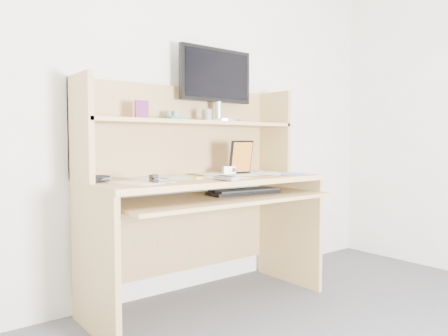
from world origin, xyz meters
TOP-DOWN VIEW (x-y plane):
  - back_wall at (0.00, 1.80)m, footprint 3.60×0.04m
  - desk at (0.00, 1.56)m, footprint 1.40×0.70m
  - paper_clutter at (0.00, 1.48)m, footprint 1.32×0.54m
  - keyboard at (0.18, 1.36)m, footprint 0.45×0.20m
  - tv_remote at (-0.06, 1.23)m, footprint 0.05×0.17m
  - flip_phone at (-0.38, 1.34)m, footprint 0.08×0.09m
  - stapler at (-0.39, 1.40)m, footprint 0.06×0.12m
  - wallet at (-0.62, 1.59)m, footprint 0.12×0.10m
  - sticky_note_pad at (-0.10, 1.44)m, footprint 0.08×0.08m
  - digital_camera at (0.21, 1.54)m, footprint 0.08×0.05m
  - game_case at (0.28, 1.51)m, footprint 0.15×0.04m
  - blue_pen at (0.48, 1.26)m, footprint 0.13×0.08m
  - card_box at (-0.35, 1.62)m, footprint 0.08×0.03m
  - shelf_book at (-0.13, 1.63)m, footprint 0.14×0.18m
  - chip_stack_a at (-0.11, 1.64)m, footprint 0.05×0.05m
  - chip_stack_b at (0.09, 1.60)m, footprint 0.06×0.06m
  - chip_stack_c at (-0.13, 1.68)m, footprint 0.06×0.06m
  - chip_stack_d at (0.10, 1.64)m, footprint 0.04×0.04m
  - monitor at (0.22, 1.68)m, footprint 0.55×0.27m

SIDE VIEW (x-z plane):
  - keyboard at x=0.18m, z-range 0.65..0.68m
  - desk at x=0.00m, z-range 0.04..1.34m
  - paper_clutter at x=0.00m, z-range 0.75..0.76m
  - sticky_note_pad at x=-0.10m, z-range 0.75..0.76m
  - blue_pen at x=0.48m, z-range 0.76..0.76m
  - tv_remote at x=-0.06m, z-range 0.76..0.77m
  - flip_phone at x=-0.38m, z-range 0.76..0.78m
  - wallet at x=-0.62m, z-range 0.76..0.78m
  - stapler at x=-0.39m, z-range 0.76..0.79m
  - digital_camera at x=0.21m, z-range 0.76..0.80m
  - game_case at x=0.28m, z-range 0.76..0.97m
  - shelf_book at x=-0.13m, z-range 1.08..1.10m
  - chip_stack_c at x=-0.13m, z-range 1.08..1.14m
  - chip_stack_a at x=-0.11m, z-range 1.08..1.14m
  - chip_stack_d at x=0.10m, z-range 1.08..1.15m
  - chip_stack_b at x=0.09m, z-range 1.08..1.15m
  - card_box at x=-0.35m, z-range 1.08..1.18m
  - back_wall at x=0.00m, z-range 0.00..2.50m
  - monitor at x=0.22m, z-range 1.10..1.57m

